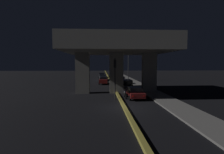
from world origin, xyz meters
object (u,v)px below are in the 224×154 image
(car_dark_red_lead_oncoming, at_px, (103,80))
(pedestrian_on_sidewalk, at_px, (147,85))
(traffic_light_left_of_median, at_px, (115,71))
(car_grey_third_oncoming, at_px, (102,75))
(car_dark_red_lead, at_px, (135,92))
(car_dark_blue_fifth, at_px, (116,76))
(car_dark_red_third, at_px, (120,80))
(car_grey_second, at_px, (127,84))
(car_white_second_oncoming, at_px, (103,78))
(car_dark_blue_fourth, at_px, (118,78))
(motorcycle_black_filtering_near, at_px, (125,93))
(street_lamp, at_px, (127,63))

(car_dark_red_lead_oncoming, xyz_separation_m, pedestrian_on_sidewalk, (7.09, -10.61, 0.15))
(traffic_light_left_of_median, height_order, car_grey_third_oncoming, traffic_light_left_of_median)
(traffic_light_left_of_median, relative_size, car_dark_red_lead, 1.23)
(car_dark_blue_fifth, bearing_deg, car_dark_red_lead, 177.68)
(car_dark_red_third, bearing_deg, pedestrian_on_sidewalk, -159.24)
(car_dark_red_lead, relative_size, car_grey_third_oncoming, 0.88)
(car_dark_red_third, bearing_deg, car_grey_second, -177.26)
(car_white_second_oncoming, distance_m, car_grey_third_oncoming, 8.54)
(car_dark_blue_fifth, distance_m, car_grey_third_oncoming, 5.37)
(car_dark_red_third, height_order, car_dark_red_lead_oncoming, car_dark_red_third)
(car_grey_second, bearing_deg, car_grey_third_oncoming, 7.55)
(car_dark_blue_fourth, height_order, motorcycle_black_filtering_near, car_dark_blue_fourth)
(car_white_second_oncoming, height_order, car_grey_third_oncoming, car_grey_third_oncoming)
(pedestrian_on_sidewalk, bearing_deg, traffic_light_left_of_median, -132.05)
(traffic_light_left_of_median, height_order, car_dark_red_lead_oncoming, traffic_light_left_of_median)
(car_grey_second, distance_m, car_dark_red_lead_oncoming, 9.69)
(car_dark_red_lead, distance_m, pedestrian_on_sidewalk, 6.90)
(street_lamp, relative_size, motorcycle_black_filtering_near, 3.84)
(car_dark_red_lead, height_order, car_dark_blue_fourth, car_dark_blue_fourth)
(traffic_light_left_of_median, bearing_deg, car_dark_blue_fourth, 83.86)
(car_dark_blue_fifth, relative_size, car_dark_red_lead_oncoming, 0.97)
(car_dark_blue_fourth, xyz_separation_m, car_dark_blue_fifth, (0.36, 8.92, -0.18))
(street_lamp, relative_size, car_dark_red_lead_oncoming, 1.62)
(car_grey_second, bearing_deg, pedestrian_on_sidewalk, -120.38)
(street_lamp, relative_size, car_grey_second, 1.92)
(motorcycle_black_filtering_near, bearing_deg, car_white_second_oncoming, 5.07)
(traffic_light_left_of_median, distance_m, motorcycle_black_filtering_near, 3.25)
(car_dark_red_lead, distance_m, car_white_second_oncoming, 25.34)
(car_dark_blue_fifth, bearing_deg, car_grey_third_oncoming, 50.47)
(pedestrian_on_sidewalk, bearing_deg, car_grey_third_oncoming, 105.05)
(car_dark_red_lead, bearing_deg, car_dark_red_lead_oncoming, 11.91)
(car_grey_third_oncoming, height_order, pedestrian_on_sidewalk, pedestrian_on_sidewalk)
(traffic_light_left_of_median, distance_m, car_grey_second, 8.99)
(car_dark_blue_fourth, relative_size, car_white_second_oncoming, 0.89)
(car_dark_red_lead, xyz_separation_m, car_white_second_oncoming, (-3.84, 25.05, 0.02))
(pedestrian_on_sidewalk, bearing_deg, car_dark_red_lead_oncoming, 123.73)
(car_grey_second, distance_m, car_dark_blue_fourth, 13.57)
(car_dark_red_third, bearing_deg, car_dark_blue_fifth, -0.29)
(car_grey_second, bearing_deg, car_dark_red_lead_oncoming, 21.99)
(car_dark_blue_fourth, xyz_separation_m, motorcycle_black_filtering_near, (-0.98, -21.06, -0.32))
(street_lamp, distance_m, car_dark_red_lead_oncoming, 10.30)
(street_lamp, bearing_deg, car_grey_third_oncoming, 124.34)
(car_grey_third_oncoming, xyz_separation_m, pedestrian_on_sidewalk, (7.39, -27.49, 0.17))
(street_lamp, xyz_separation_m, car_grey_third_oncoming, (-6.59, 9.64, -3.80))
(car_dark_blue_fourth, bearing_deg, car_dark_blue_fifth, -3.79)
(car_dark_red_third, relative_size, car_dark_red_lead_oncoming, 0.88)
(car_dark_red_lead, bearing_deg, car_grey_third_oncoming, 5.98)
(car_dark_red_lead_oncoming, relative_size, car_white_second_oncoming, 0.98)
(traffic_light_left_of_median, bearing_deg, car_white_second_oncoming, 92.81)
(car_dark_blue_fifth, height_order, car_dark_red_lead_oncoming, car_dark_red_lead_oncoming)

